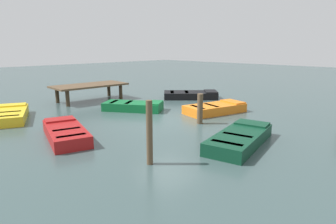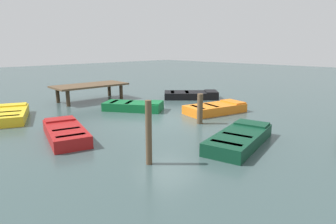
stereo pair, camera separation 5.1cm
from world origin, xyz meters
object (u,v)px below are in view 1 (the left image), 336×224
rowboat_black (191,95)px  mooring_piling_mid_right (149,133)px  dock_segment (90,87)px  rowboat_yellow (7,115)px  rowboat_red (66,132)px  rowboat_orange (215,108)px  rowboat_green (133,106)px  mooring_piling_far_right (200,109)px  rowboat_dark_green (240,138)px

rowboat_black → mooring_piling_mid_right: (-8.42, -5.65, 0.65)m
dock_segment → rowboat_yellow: size_ratio=1.28×
rowboat_black → rowboat_red: size_ratio=1.05×
rowboat_orange → rowboat_green: bearing=141.2°
rowboat_red → rowboat_green: size_ratio=1.03×
rowboat_red → rowboat_yellow: bearing=23.9°
rowboat_black → rowboat_orange: 3.97m
rowboat_red → rowboat_orange: bearing=-84.8°
mooring_piling_mid_right → rowboat_green: bearing=54.9°
rowboat_red → mooring_piling_far_right: mooring_piling_far_right is taller
dock_segment → rowboat_black: size_ratio=1.30×
rowboat_black → mooring_piling_far_right: mooring_piling_far_right is taller
rowboat_dark_green → rowboat_green: bearing=71.2°
rowboat_orange → dock_segment: bearing=124.3°
rowboat_red → rowboat_dark_green: 5.83m
rowboat_dark_green → mooring_piling_mid_right: bearing=152.1°
rowboat_orange → rowboat_dark_green: bearing=-120.1°
rowboat_yellow → rowboat_black: bearing=-79.6°
rowboat_red → rowboat_dark_green: size_ratio=0.92×
rowboat_green → rowboat_black: bearing=58.7°
rowboat_red → rowboat_dark_green: same height
rowboat_green → rowboat_yellow: bearing=-148.6°
rowboat_green → mooring_piling_mid_right: mooring_piling_mid_right is taller
rowboat_black → rowboat_green: same height
rowboat_black → rowboat_yellow: same height
mooring_piling_far_right → rowboat_orange: bearing=18.8°
rowboat_green → mooring_piling_far_right: mooring_piling_far_right is taller
rowboat_red → mooring_piling_mid_right: mooring_piling_mid_right is taller
rowboat_dark_green → mooring_piling_mid_right: mooring_piling_mid_right is taller
rowboat_black → rowboat_orange: (-2.17, -3.33, 0.00)m
mooring_piling_mid_right → mooring_piling_far_right: bearing=21.2°
rowboat_green → rowboat_yellow: (-4.98, 2.39, -0.00)m
rowboat_orange → mooring_piling_far_right: 2.22m
rowboat_dark_green → mooring_piling_far_right: size_ratio=2.75×
rowboat_yellow → mooring_piling_mid_right: 8.00m
mooring_piling_far_right → rowboat_red: bearing=156.6°
rowboat_yellow → mooring_piling_mid_right: mooring_piling_mid_right is taller
rowboat_black → rowboat_green: size_ratio=1.07×
rowboat_dark_green → rowboat_yellow: bearing=103.7°
rowboat_dark_green → mooring_piling_far_right: bearing=54.4°
rowboat_yellow → rowboat_red: bearing=-148.8°
dock_segment → mooring_piling_far_right: (0.45, -7.68, -0.21)m
rowboat_orange → rowboat_red: same height
rowboat_orange → rowboat_yellow: same height
dock_segment → rowboat_black: dock_segment is taller
dock_segment → rowboat_black: 5.97m
rowboat_orange → rowboat_red: 6.94m
rowboat_yellow → mooring_piling_mid_right: (1.11, -7.90, 0.65)m
rowboat_yellow → rowboat_dark_green: 9.74m
rowboat_orange → mooring_piling_far_right: bearing=-146.7°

